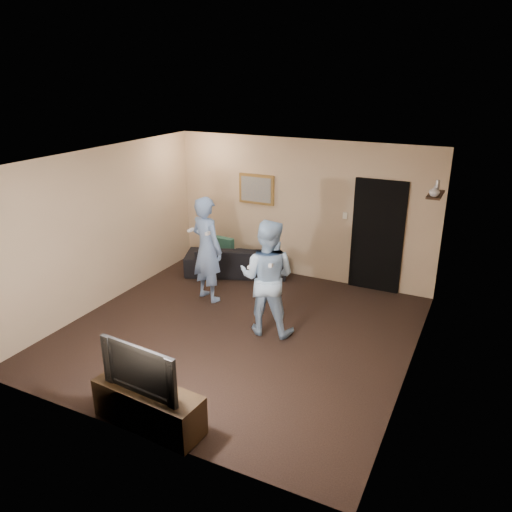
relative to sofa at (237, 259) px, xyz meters
The scene contains 19 objects.
ground 2.35m from the sofa, 61.25° to the right, with size 5.00×5.00×0.00m, color black.
ceiling 3.29m from the sofa, 61.25° to the right, with size 5.00×5.00×0.04m, color silver.
wall_back 1.58m from the sofa, 22.03° to the left, with size 5.00×0.04×2.60m, color tan.
wall_front 4.79m from the sofa, 76.13° to the right, with size 5.00×0.04×2.60m, color tan.
wall_left 2.67m from the sofa, 123.95° to the right, with size 0.04×5.00×2.60m, color tan.
wall_right 4.28m from the sofa, 29.46° to the right, with size 0.04×5.00×2.60m, color tan.
sofa is the anchor object (origin of this frame).
throw_pillow 0.34m from the sofa, behind, with size 0.41×0.13×0.41m, color #194C3F.
painting_frame 1.40m from the sofa, 62.60° to the left, with size 0.72×0.05×0.57m, color olive.
painting_canvas 1.39m from the sofa, 61.05° to the left, with size 0.62×0.01×0.47m, color slate.
doorway 2.70m from the sofa, ahead, with size 0.90×0.06×2.00m, color black.
light_switch 2.26m from the sofa, 12.27° to the left, with size 0.08×0.02×0.12m, color silver.
wall_shelf 3.91m from the sofa, ahead, with size 0.20×0.60×0.03m, color black.
shelf_vase 3.97m from the sofa, ahead, with size 0.15×0.15×0.16m, color silver.
shelf_figurine 3.95m from the sofa, ahead, with size 0.06×0.06×0.18m, color #BCBDC1.
tv_console 4.53m from the sofa, 74.20° to the right, with size 1.30×0.42×0.46m, color black.
television 4.56m from the sofa, 74.20° to the right, with size 1.00×0.13×0.58m, color black.
wii_player_left 1.38m from the sofa, 85.20° to the right, with size 0.77×0.63×1.81m.
wii_player_right 2.44m from the sofa, 50.70° to the right, with size 0.93×0.77×1.76m.
Camera 1 is at (3.18, -5.89, 3.73)m, focal length 35.00 mm.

